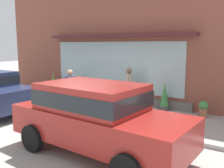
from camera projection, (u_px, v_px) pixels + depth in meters
name	position (u px, v px, depth m)	size (l,w,h in m)	color
ground_plane	(73.00, 117.00, 9.23)	(60.00, 60.00, 0.00)	#9E9B93
curb_strip	(70.00, 117.00, 9.05)	(14.00, 0.24, 0.12)	#B2B2AD
storefront	(119.00, 44.00, 11.48)	(14.00, 0.81, 5.36)	brown
fire_hydrant	(87.00, 102.00, 9.70)	(0.39, 0.35, 0.83)	#4C8C47
pedestrian_with_handbag	(70.00, 87.00, 9.96)	(0.42, 0.57, 1.65)	#475675
pedestrian_passerby	(129.00, 84.00, 10.52)	(0.40, 0.35, 1.66)	#8E333D
parked_car_red	(96.00, 114.00, 6.07)	(4.54, 2.20, 1.69)	maroon
potted_plant_window_left	(203.00, 108.00, 9.17)	(0.34, 0.34, 0.60)	#9E6042
potted_plant_by_entrance	(82.00, 87.00, 12.31)	(0.69, 0.69, 1.00)	#B7B2A3
potted_plant_corner_tall	(39.00, 87.00, 13.84)	(0.46, 0.46, 0.62)	#4C4C51
potted_plant_trailing_edge	(108.00, 94.00, 11.41)	(0.24, 0.24, 0.90)	#9E6042
potted_plant_low_front	(53.00, 84.00, 13.34)	(0.44, 0.44, 1.20)	#9E6042
potted_plant_near_hydrant	(164.00, 97.00, 10.09)	(0.41, 0.41, 1.12)	#4C4C51
potted_plant_window_center	(66.00, 87.00, 12.61)	(0.39, 0.39, 1.10)	#33473D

